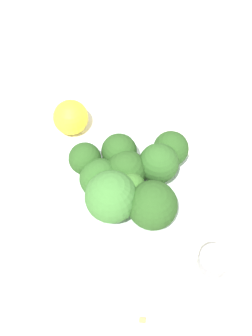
# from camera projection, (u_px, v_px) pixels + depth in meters

# --- Properties ---
(ground_plane) EXTENTS (3.00, 3.00, 0.00)m
(ground_plane) POSITION_uv_depth(u_px,v_px,m) (126.00, 202.00, 0.62)
(ground_plane) COLOR silver
(bowl) EXTENTS (0.18, 0.18, 0.05)m
(bowl) POSITION_uv_depth(u_px,v_px,m) (126.00, 193.00, 0.60)
(bowl) COLOR silver
(bowl) RESTS_ON ground_plane
(broccoli_floret_0) EXTENTS (0.04, 0.04, 0.05)m
(broccoli_floret_0) POSITION_uv_depth(u_px,v_px,m) (119.00, 152.00, 0.56)
(broccoli_floret_0) COLOR #84AD66
(broccoli_floret_0) RESTS_ON bowl
(broccoli_floret_1) EXTENTS (0.06, 0.06, 0.07)m
(broccoli_floret_1) POSITION_uv_depth(u_px,v_px,m) (111.00, 197.00, 0.52)
(broccoli_floret_1) COLOR #84AD66
(broccoli_floret_1) RESTS_ON bowl
(broccoli_floret_2) EXTENTS (0.06, 0.06, 0.06)m
(broccoli_floret_2) POSITION_uv_depth(u_px,v_px,m) (153.00, 206.00, 0.52)
(broccoli_floret_2) COLOR #8EB770
(broccoli_floret_2) RESTS_ON bowl
(broccoli_floret_3) EXTENTS (0.05, 0.05, 0.05)m
(broccoli_floret_3) POSITION_uv_depth(u_px,v_px,m) (128.00, 170.00, 0.55)
(broccoli_floret_3) COLOR #7A9E5B
(broccoli_floret_3) RESTS_ON bowl
(broccoli_floret_4) EXTENTS (0.04, 0.04, 0.05)m
(broccoli_floret_4) POSITION_uv_depth(u_px,v_px,m) (85.00, 160.00, 0.56)
(broccoli_floret_4) COLOR #8EB770
(broccoli_floret_4) RESTS_ON bowl
(broccoli_floret_5) EXTENTS (0.05, 0.05, 0.05)m
(broccoli_floret_5) POSITION_uv_depth(u_px,v_px,m) (100.00, 179.00, 0.55)
(broccoli_floret_5) COLOR #8EB770
(broccoli_floret_5) RESTS_ON bowl
(broccoli_floret_6) EXTENTS (0.05, 0.05, 0.06)m
(broccoli_floret_6) POSITION_uv_depth(u_px,v_px,m) (159.00, 164.00, 0.55)
(broccoli_floret_6) COLOR #84AD66
(broccoli_floret_6) RESTS_ON bowl
(broccoli_floret_7) EXTENTS (0.04, 0.04, 0.05)m
(broccoli_floret_7) POSITION_uv_depth(u_px,v_px,m) (171.00, 149.00, 0.57)
(broccoli_floret_7) COLOR #7A9E5B
(broccoli_floret_7) RESTS_ON bowl
(broccoli_floret_8) EXTENTS (0.03, 0.03, 0.05)m
(broccoli_floret_8) POSITION_uv_depth(u_px,v_px,m) (131.00, 188.00, 0.53)
(broccoli_floret_8) COLOR #8EB770
(broccoli_floret_8) RESTS_ON bowl
(pepper_shaker) EXTENTS (0.03, 0.03, 0.08)m
(pepper_shaker) POSITION_uv_depth(u_px,v_px,m) (210.00, 271.00, 0.52)
(pepper_shaker) COLOR #B2B7BC
(pepper_shaker) RESTS_ON ground_plane
(lemon_wedge) EXTENTS (0.05, 0.05, 0.05)m
(lemon_wedge) POSITION_uv_depth(u_px,v_px,m) (71.00, 117.00, 0.66)
(lemon_wedge) COLOR yellow
(lemon_wedge) RESTS_ON ground_plane
(almond_crumb_0) EXTENTS (0.01, 0.01, 0.01)m
(almond_crumb_0) POSITION_uv_depth(u_px,v_px,m) (143.00, 320.00, 0.53)
(almond_crumb_0) COLOR #AD7F4C
(almond_crumb_0) RESTS_ON ground_plane
(almond_crumb_1) EXTENTS (0.01, 0.01, 0.01)m
(almond_crumb_1) POSITION_uv_depth(u_px,v_px,m) (186.00, 164.00, 0.65)
(almond_crumb_1) COLOR olive
(almond_crumb_1) RESTS_ON ground_plane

